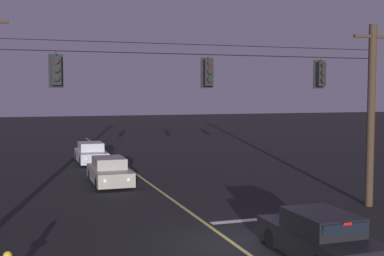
# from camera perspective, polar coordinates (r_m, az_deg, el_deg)

# --- Properties ---
(ground_plane) EXTENTS (180.00, 180.00, 0.00)m
(ground_plane) POSITION_cam_1_polar(r_m,az_deg,el_deg) (16.37, 4.73, -12.79)
(ground_plane) COLOR black
(lane_centre_stripe) EXTENTS (0.14, 60.00, 0.01)m
(lane_centre_stripe) POSITION_cam_1_polar(r_m,az_deg,el_deg) (24.82, -3.67, -6.98)
(lane_centre_stripe) COLOR #D1C64C
(lane_centre_stripe) RESTS_ON ground
(stop_bar_paint) EXTENTS (3.40, 0.36, 0.01)m
(stop_bar_paint) POSITION_cam_1_polar(r_m,az_deg,el_deg) (19.38, 6.95, -10.13)
(stop_bar_paint) COLOR silver
(stop_bar_paint) RESTS_ON ground
(signal_span_assembly) EXTENTS (16.69, 0.32, 7.50)m
(signal_span_assembly) POSITION_cam_1_polar(r_m,az_deg,el_deg) (18.65, 0.97, 1.46)
(signal_span_assembly) COLOR #38281C
(signal_span_assembly) RESTS_ON ground
(traffic_light_leftmost) EXTENTS (0.48, 0.41, 1.22)m
(traffic_light_leftmost) POSITION_cam_1_polar(r_m,az_deg,el_deg) (17.60, -14.94, 6.22)
(traffic_light_leftmost) COLOR black
(traffic_light_left_inner) EXTENTS (0.48, 0.41, 1.22)m
(traffic_light_left_inner) POSITION_cam_1_polar(r_m,az_deg,el_deg) (18.72, 1.85, 6.21)
(traffic_light_left_inner) COLOR black
(traffic_light_centre) EXTENTS (0.48, 0.41, 1.22)m
(traffic_light_centre) POSITION_cam_1_polar(r_m,az_deg,el_deg) (20.84, 14.23, 5.87)
(traffic_light_centre) COLOR black
(car_waiting_near_lane) EXTENTS (1.80, 4.33, 1.39)m
(car_waiting_near_lane) POSITION_cam_1_polar(r_m,az_deg,el_deg) (15.10, 14.09, -11.78)
(car_waiting_near_lane) COLOR black
(car_waiting_near_lane) RESTS_ON ground
(car_oncoming_lead) EXTENTS (1.80, 4.42, 1.39)m
(car_oncoming_lead) POSITION_cam_1_polar(r_m,az_deg,el_deg) (26.64, -9.21, -4.86)
(car_oncoming_lead) COLOR gray
(car_oncoming_lead) RESTS_ON ground
(car_oncoming_trailing) EXTENTS (1.80, 4.42, 1.39)m
(car_oncoming_trailing) POSITION_cam_1_polar(r_m,az_deg,el_deg) (34.78, -11.23, -2.82)
(car_oncoming_trailing) COLOR #A5A5AD
(car_oncoming_trailing) RESTS_ON ground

